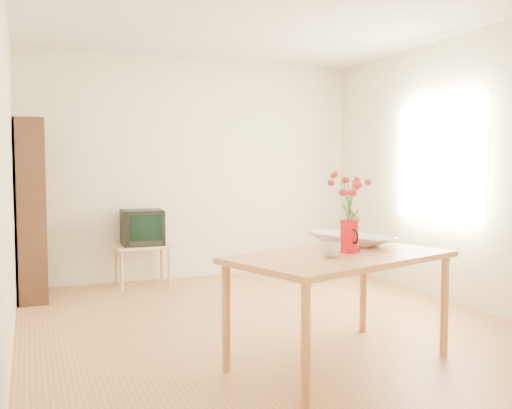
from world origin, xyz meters
name	(u,v)px	position (x,y,z in m)	size (l,w,h in m)	color
room	(272,171)	(0.03, 0.00, 1.30)	(4.50, 4.50, 4.50)	#9C6637
table	(340,265)	(0.08, -1.03, 0.67)	(1.69, 1.27, 0.75)	#B16F3C
tv_stand	(142,251)	(-0.70, 1.97, 0.39)	(0.60, 0.45, 0.46)	tan
bookshelf	(31,216)	(-1.85, 1.75, 0.84)	(0.28, 0.70, 1.80)	black
pitcher	(349,237)	(0.18, -0.98, 0.85)	(0.15, 0.23, 0.23)	red
flowers	(350,194)	(0.18, -0.98, 1.15)	(0.26, 0.26, 0.37)	#C72E3B
mug	(331,249)	(-0.04, -1.12, 0.80)	(0.13, 0.13, 0.10)	white
bowl	(351,215)	(0.39, -0.66, 0.97)	(0.48, 0.48, 0.45)	white
teacup_a	(346,220)	(0.35, -0.66, 0.93)	(0.08, 0.08, 0.07)	white
teacup_b	(354,221)	(0.43, -0.64, 0.93)	(0.07, 0.07, 0.06)	white
television	(142,227)	(-0.70, 1.98, 0.66)	(0.47, 0.44, 0.39)	black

